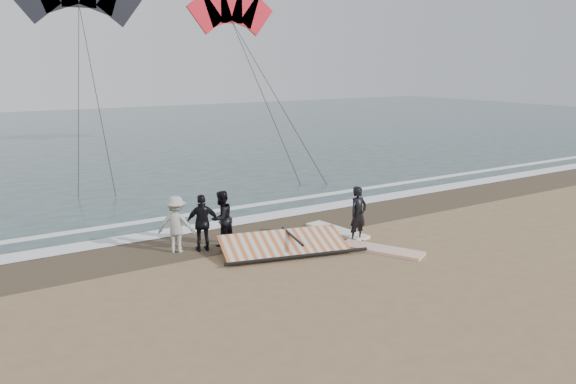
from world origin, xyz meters
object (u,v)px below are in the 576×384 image
object	(u,v)px
man_main	(358,214)
board_cream	(337,231)
board_white	(382,250)
sail_rig	(279,245)

from	to	relation	value
man_main	board_cream	distance (m)	1.38
board_white	board_cream	bearing A→B (deg)	61.26
sail_rig	board_white	bearing A→B (deg)	-32.03
man_main	board_white	xyz separation A→B (m)	(-0.01, -1.13, -0.82)
board_white	sail_rig	size ratio (longest dim) A/B	0.59
board_cream	sail_rig	bearing A→B (deg)	-174.19
man_main	board_white	bearing A→B (deg)	-97.33
man_main	board_cream	xyz separation A→B (m)	(0.04, 1.11, -0.82)
man_main	sail_rig	world-z (taller)	man_main
board_cream	sail_rig	distance (m)	2.69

